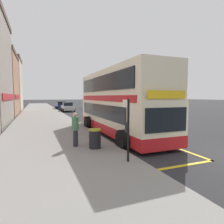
{
  "coord_description": "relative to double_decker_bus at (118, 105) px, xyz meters",
  "views": [
    {
      "loc": [
        -7.82,
        -5.29,
        2.64
      ],
      "look_at": [
        -2.5,
        8.06,
        1.47
      ],
      "focal_mm": 30.78,
      "sensor_mm": 36.0,
      "label": 1
    }
  ],
  "objects": [
    {
      "name": "ground_plane",
      "position": [
        2.46,
        24.93,
        -2.06
      ],
      "size": [
        260.0,
        260.0,
        0.0
      ],
      "primitive_type": "plane",
      "color": "#28282B"
    },
    {
      "name": "bus_stop_sign",
      "position": [
        -2.12,
        -5.8,
        -0.44
      ],
      "size": [
        0.09,
        0.51,
        2.48
      ],
      "color": "black",
      "rests_on": "pavement_near"
    },
    {
      "name": "parked_car_silver_distant",
      "position": [
        -0.18,
        21.78,
        -1.26
      ],
      "size": [
        2.09,
        4.2,
        1.62
      ],
      "rotation": [
        0.0,
        0.0,
        3.11
      ],
      "color": "#B2B5BA",
      "rests_on": "ground"
    },
    {
      "name": "pedestrian_waiting_near_sign",
      "position": [
        -3.56,
        -2.89,
        -1.0
      ],
      "size": [
        0.34,
        0.34,
        1.7
      ],
      "color": "#26262D",
      "rests_on": "pavement_near"
    },
    {
      "name": "parked_car_black_ahead",
      "position": [
        5.36,
        27.84,
        -1.26
      ],
      "size": [
        2.09,
        4.2,
        1.62
      ],
      "rotation": [
        0.0,
        0.0,
        3.17
      ],
      "color": "black",
      "rests_on": "ground"
    },
    {
      "name": "litter_bin",
      "position": [
        -2.75,
        -3.57,
        -1.45
      ],
      "size": [
        0.59,
        0.59,
        0.94
      ],
      "color": "black",
      "rests_on": "pavement_near"
    },
    {
      "name": "parked_car_navy_kerbside",
      "position": [
        -0.45,
        28.69,
        -1.26
      ],
      "size": [
        2.09,
        4.2,
        1.62
      ],
      "rotation": [
        0.0,
        0.0,
        0.04
      ],
      "color": "navy",
      "rests_on": "ground"
    },
    {
      "name": "pavement_near",
      "position": [
        -4.54,
        24.93,
        -1.99
      ],
      "size": [
        6.0,
        76.0,
        0.14
      ],
      "primitive_type": "cube",
      "color": "gray",
      "rests_on": "ground"
    },
    {
      "name": "parked_car_maroon_across",
      "position": [
        5.39,
        15.72,
        -1.26
      ],
      "size": [
        2.09,
        4.2,
        1.62
      ],
      "rotation": [
        0.0,
        0.0,
        0.0
      ],
      "color": "maroon",
      "rests_on": "ground"
    },
    {
      "name": "double_decker_bus",
      "position": [
        0.0,
        0.0,
        0.0
      ],
      "size": [
        3.24,
        10.86,
        4.4
      ],
      "color": "beige",
      "rests_on": "ground"
    },
    {
      "name": "bus_bay_markings",
      "position": [
        -0.09,
        0.1,
        -2.06
      ],
      "size": [
        2.91,
        13.86,
        0.01
      ],
      "color": "gold",
      "rests_on": "ground"
    }
  ]
}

